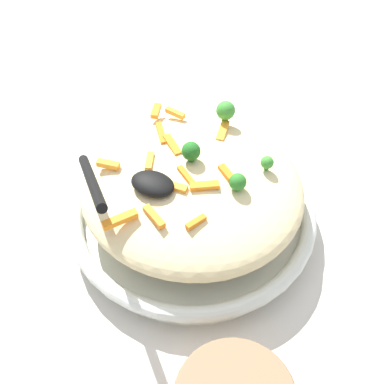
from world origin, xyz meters
name	(u,v)px	position (x,y,z in m)	size (l,w,h in m)	color
ground_plane	(192,225)	(0.00, 0.00, 0.00)	(2.40, 2.40, 0.00)	beige
serving_bowl	(192,214)	(0.00, 0.00, 0.03)	(0.34, 0.34, 0.05)	silver
pasta_mound	(192,188)	(0.00, 0.00, 0.08)	(0.30, 0.29, 0.08)	beige
carrot_piece_0	(173,186)	(0.01, 0.04, 0.12)	(0.04, 0.01, 0.01)	orange
carrot_piece_1	(186,175)	(0.00, 0.02, 0.12)	(0.03, 0.01, 0.01)	orange
carrot_piece_2	(150,161)	(0.05, 0.01, 0.12)	(0.03, 0.01, 0.01)	orange
carrot_piece_3	(204,186)	(-0.03, 0.02, 0.12)	(0.04, 0.01, 0.01)	orange
carrot_piece_4	(154,217)	(0.01, 0.09, 0.12)	(0.04, 0.01, 0.01)	orange
carrot_piece_5	(156,111)	(0.10, -0.08, 0.11)	(0.03, 0.01, 0.01)	orange
carrot_piece_6	(196,222)	(-0.04, 0.08, 0.12)	(0.03, 0.01, 0.01)	orange
carrot_piece_7	(172,145)	(0.04, -0.03, 0.12)	(0.04, 0.01, 0.01)	orange
carrot_piece_8	(223,131)	(-0.01, -0.08, 0.11)	(0.04, 0.01, 0.01)	orange
carrot_piece_9	(161,134)	(0.07, -0.04, 0.12)	(0.04, 0.01, 0.01)	orange
carrot_piece_10	(108,164)	(0.10, 0.04, 0.12)	(0.03, 0.01, 0.01)	orange
carrot_piece_11	(120,219)	(0.04, 0.11, 0.12)	(0.04, 0.01, 0.01)	orange
carrot_piece_12	(226,173)	(-0.04, -0.01, 0.12)	(0.03, 0.01, 0.01)	orange
carrot_piece_13	(175,113)	(0.07, -0.09, 0.12)	(0.03, 0.01, 0.01)	orange
broccoli_floret_0	(238,182)	(-0.06, 0.01, 0.13)	(0.02, 0.02, 0.03)	#296820
broccoli_floret_1	(228,111)	(0.00, -0.11, 0.13)	(0.03, 0.03, 0.03)	#377928
broccoli_floret_2	(191,151)	(0.01, -0.01, 0.14)	(0.02, 0.02, 0.03)	#205B1C
broccoli_floret_3	(267,163)	(-0.08, -0.04, 0.12)	(0.02, 0.02, 0.02)	#377928
serving_spoon	(132,183)	(0.05, 0.07, 0.13)	(0.13, 0.13, 0.08)	black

